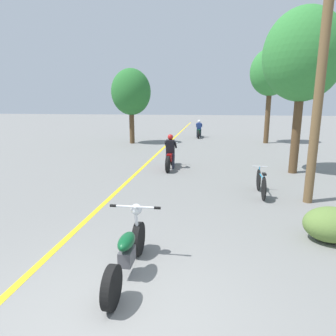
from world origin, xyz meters
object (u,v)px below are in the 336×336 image
roadside_tree_right_near (303,56)px  motorcycle_foreground (128,251)px  roadside_tree_left (131,92)px  roadside_tree_right_far (271,73)px  utility_pole (322,61)px  motorcycle_rider_lead (170,156)px  motorcycle_rider_far (199,131)px  bicycle_parked (261,183)px

roadside_tree_right_near → motorcycle_foreground: roadside_tree_right_near is taller
roadside_tree_right_near → roadside_tree_left: (-8.46, 7.36, -1.03)m
roadside_tree_right_far → utility_pole: bearing=-94.2°
motorcycle_rider_lead → motorcycle_rider_far: (0.67, 11.28, -0.02)m
motorcycle_foreground → bicycle_parked: 5.44m
roadside_tree_left → motorcycle_rider_lead: bearing=-63.7°
utility_pole → roadside_tree_right_near: bearing=82.4°
motorcycle_rider_lead → motorcycle_foreground: bearing=-86.9°
utility_pole → motorcycle_rider_lead: 6.57m
roadside_tree_right_near → bicycle_parked: size_ratio=3.60×
roadside_tree_right_far → motorcycle_rider_far: (-4.61, 2.61, -4.01)m
utility_pole → bicycle_parked: size_ratio=4.34×
motorcycle_foreground → roadside_tree_left: bearing=104.8°
roadside_tree_right_near → bicycle_parked: 5.34m
roadside_tree_right_near → bicycle_parked: (-1.69, -3.14, -3.98)m
motorcycle_foreground → motorcycle_rider_lead: 7.92m
roadside_tree_right_near → roadside_tree_right_far: roadside_tree_right_far is taller
motorcycle_rider_far → roadside_tree_left: bearing=-136.8°
motorcycle_foreground → motorcycle_rider_lead: size_ratio=1.01×
roadside_tree_right_far → motorcycle_rider_far: roadside_tree_right_far is taller
motorcycle_foreground → motorcycle_rider_far: (0.25, 19.18, 0.11)m
bicycle_parked → motorcycle_foreground: bearing=-120.5°
utility_pole → roadside_tree_right_far: size_ratio=1.20×
roadside_tree_right_near → motorcycle_rider_lead: size_ratio=2.91×
roadside_tree_right_far → bicycle_parked: (-2.10, -11.89, -4.16)m
roadside_tree_right_near → roadside_tree_left: bearing=139.0°
roadside_tree_right_near → motorcycle_rider_lead: roadside_tree_right_near is taller
roadside_tree_left → motorcycle_rider_lead: size_ratio=2.32×
utility_pole → motorcycle_rider_lead: utility_pole is taller
roadside_tree_left → bicycle_parked: (6.77, -10.49, -2.95)m
motorcycle_rider_lead → bicycle_parked: size_ratio=1.24×
roadside_tree_right_near → utility_pole: bearing=-97.6°
utility_pole → motorcycle_foreground: 6.66m
motorcycle_foreground → roadside_tree_right_far: bearing=73.6°
utility_pole → roadside_tree_right_near: size_ratio=1.21×
roadside_tree_right_near → roadside_tree_left: roadside_tree_right_near is taller
utility_pole → motorcycle_foreground: bearing=-133.3°
roadside_tree_left → motorcycle_foreground: size_ratio=2.31×
roadside_tree_right_far → motorcycle_rider_lead: (-5.28, -8.67, -3.99)m
roadside_tree_right_far → motorcycle_foreground: bearing=-106.4°
roadside_tree_right_near → bicycle_parked: roadside_tree_right_near is taller
roadside_tree_right_near → motorcycle_foreground: size_ratio=2.89×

